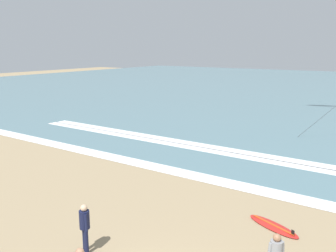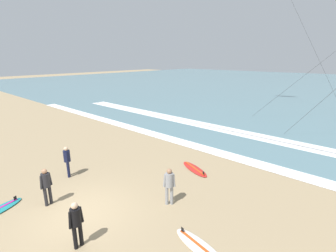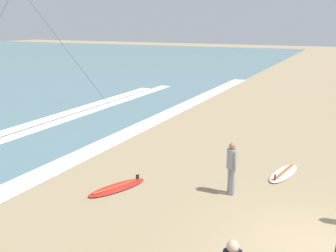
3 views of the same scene
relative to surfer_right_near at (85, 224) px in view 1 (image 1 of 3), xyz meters
name	(u,v)px [view 1 (image 1 of 3)]	position (x,y,z in m)	size (l,w,h in m)	color
wave_foam_shoreline	(305,201)	(4.71, 7.84, -0.94)	(50.07, 1.08, 0.01)	white
wave_foam_mid_break	(300,167)	(3.41, 12.23, -0.94)	(40.96, 0.84, 0.01)	white
wave_foam_outer_break	(289,160)	(2.60, 13.04, -0.94)	(39.19, 0.94, 0.01)	white
surfer_right_near	(85,224)	(0.00, 0.00, 0.00)	(0.49, 0.32, 1.60)	#141938
surfboard_near_water	(273,226)	(4.34, 4.87, -0.91)	(2.17, 1.32, 0.25)	red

